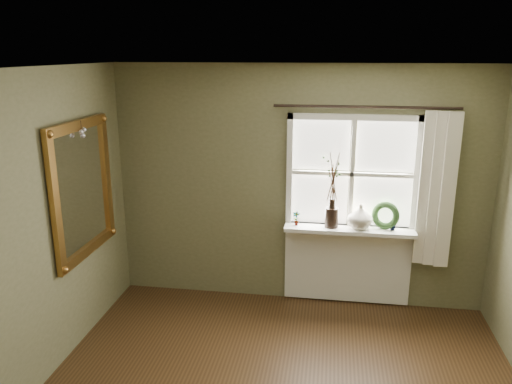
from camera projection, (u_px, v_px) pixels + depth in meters
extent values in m
plane|color=silver|center=(276.00, 72.00, 2.85)|extent=(4.50, 4.50, 0.00)
cube|color=#696745|center=(299.00, 187.00, 5.40)|extent=(4.00, 0.10, 2.60)
cube|color=white|center=(349.00, 227.00, 5.35)|extent=(1.36, 0.06, 0.06)
cube|color=white|center=(355.00, 117.00, 5.03)|extent=(1.36, 0.06, 0.06)
cube|color=white|center=(290.00, 172.00, 5.29)|extent=(0.06, 0.06, 1.24)
cube|color=white|center=(416.00, 176.00, 5.10)|extent=(0.06, 0.06, 1.24)
cube|color=white|center=(352.00, 174.00, 5.19)|extent=(1.24, 0.05, 0.04)
cube|color=white|center=(352.00, 174.00, 5.19)|extent=(0.04, 0.05, 1.12)
cube|color=white|center=(321.00, 145.00, 5.18)|extent=(0.59, 0.01, 0.53)
cube|color=white|center=(385.00, 146.00, 5.09)|extent=(0.59, 0.01, 0.53)
cube|color=white|center=(319.00, 199.00, 5.34)|extent=(0.59, 0.01, 0.53)
cube|color=white|center=(382.00, 202.00, 5.25)|extent=(0.59, 0.01, 0.53)
cube|color=white|center=(349.00, 230.00, 5.25)|extent=(1.36, 0.26, 0.04)
cube|color=white|center=(347.00, 264.00, 5.48)|extent=(1.36, 0.04, 0.88)
cylinder|color=black|center=(332.00, 217.00, 5.25)|extent=(0.19, 0.19, 0.21)
imported|color=silver|center=(360.00, 216.00, 5.20)|extent=(0.28, 0.28, 0.27)
torus|color=#26441E|center=(385.00, 218.00, 5.20)|extent=(0.32, 0.23, 0.30)
imported|color=#26441E|center=(296.00, 218.00, 5.31)|extent=(0.09, 0.08, 0.15)
imported|color=#26441E|center=(394.00, 223.00, 5.16)|extent=(0.11, 0.10, 0.16)
cube|color=white|center=(436.00, 190.00, 5.01)|extent=(0.36, 0.12, 1.59)
cylinder|color=black|center=(366.00, 107.00, 4.94)|extent=(1.84, 0.03, 0.03)
cube|color=white|center=(82.00, 189.00, 4.68)|extent=(0.02, 0.90, 1.11)
cube|color=olive|center=(77.00, 125.00, 4.51)|extent=(0.05, 1.09, 0.09)
cube|color=olive|center=(89.00, 249.00, 4.84)|extent=(0.05, 1.09, 0.09)
cube|color=olive|center=(55.00, 205.00, 4.21)|extent=(0.05, 0.09, 1.11)
cube|color=olive|center=(106.00, 177.00, 5.15)|extent=(0.05, 0.09, 1.11)
sphere|color=silver|center=(81.00, 132.00, 4.49)|extent=(0.04, 0.04, 0.04)
sphere|color=silver|center=(83.00, 136.00, 4.53)|extent=(0.04, 0.04, 0.04)
sphere|color=silver|center=(84.00, 130.00, 4.55)|extent=(0.04, 0.04, 0.04)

